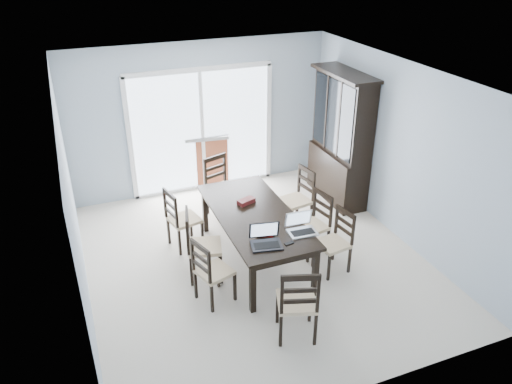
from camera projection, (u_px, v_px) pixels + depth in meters
The scene contains 24 objects.
floor at pixel (255, 260), 7.06m from camera, with size 5.00×5.00×0.00m, color beige.
ceiling at pixel (254, 77), 5.86m from camera, with size 5.00×5.00×0.00m, color white.
back_wall at pixel (201, 118), 8.52m from camera, with size 4.50×0.02×2.60m, color #9DADBB.
wall_left at pixel (73, 208), 5.73m from camera, with size 0.02×5.00×2.60m, color #9DADBB.
wall_right at pixel (399, 152), 7.20m from camera, with size 0.02×5.00×2.60m, color #9DADBB.
balcony at pixel (191, 167), 9.97m from camera, with size 4.50×2.00×0.10m, color gray.
railing at pixel (177, 123), 10.52m from camera, with size 4.50×0.06×1.10m, color #99999E.
dining_table at pixel (255, 219), 6.75m from camera, with size 1.00×2.20×0.75m.
china_hutch at pixel (340, 139), 8.26m from camera, with size 0.50×1.38×2.20m.
sliding_door at pixel (202, 130), 8.60m from camera, with size 2.52×0.05×2.18m.
chair_left_near at pixel (208, 266), 6.00m from camera, with size 0.50×0.49×1.03m.
chair_left_mid at pixel (197, 238), 6.45m from camera, with size 0.53×0.52×1.13m.
chair_left_far at pixel (178, 213), 7.08m from camera, with size 0.49×0.48×1.08m.
chair_right_near at pixel (338, 234), 6.64m from camera, with size 0.45×0.44×1.02m.
chair_right_mid at pixel (317, 217), 7.02m from camera, with size 0.48×0.47×1.06m.
chair_right_far at pixel (300, 192), 7.66m from camera, with size 0.49×0.48×1.10m.
chair_end_near at pixel (298, 297), 5.40m from camera, with size 0.54×0.55×1.13m.
chair_end_far at pixel (219, 180), 7.99m from camera, with size 0.54×0.55×1.13m.
laptop_dark at pixel (267, 242), 5.99m from camera, with size 0.42×0.33×0.26m.
laptop_silver at pixel (303, 229), 6.25m from camera, with size 0.37×0.27×0.25m.
book_stack at pixel (265, 233), 6.25m from camera, with size 0.27×0.23×0.04m.
cell_phone at pixel (289, 243), 6.06m from camera, with size 0.12×0.05×0.01m, color black.
game_box at pixel (246, 201), 6.96m from camera, with size 0.25×0.12×0.06m, color #4A0E19.
hot_tub at pixel (174, 149), 9.45m from camera, with size 2.05×1.88×0.95m.
Camera 1 is at (-2.13, -5.42, 4.10)m, focal length 35.00 mm.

